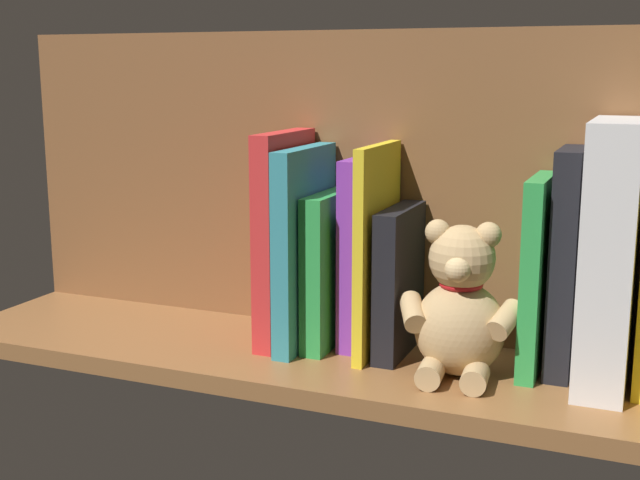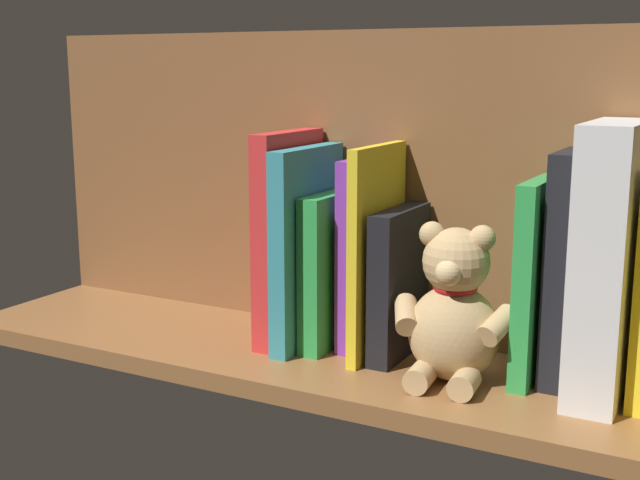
# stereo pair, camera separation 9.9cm
# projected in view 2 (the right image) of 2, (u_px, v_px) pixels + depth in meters

# --- Properties ---
(ground_plane) EXTENTS (0.95, 0.25, 0.02)m
(ground_plane) POSITION_uv_depth(u_px,v_px,m) (320.00, 359.00, 1.02)
(ground_plane) COLOR brown
(shelf_back_panel) EXTENTS (0.95, 0.02, 0.38)m
(shelf_back_panel) POSITION_uv_depth(u_px,v_px,m) (358.00, 184.00, 1.07)
(shelf_back_panel) COLOR brown
(shelf_back_panel) RESTS_ON ground_plane
(dictionary_thick_white) EXTENTS (0.05, 0.15, 0.28)m
(dictionary_thick_white) POSITION_uv_depth(u_px,v_px,m) (608.00, 262.00, 0.85)
(dictionary_thick_white) COLOR silver
(dictionary_thick_white) RESTS_ON ground_plane
(book_2) EXTENTS (0.03, 0.10, 0.25)m
(book_2) POSITION_uv_depth(u_px,v_px,m) (566.00, 268.00, 0.90)
(book_2) COLOR black
(book_2) RESTS_ON ground_plane
(book_3) EXTENTS (0.02, 0.12, 0.22)m
(book_3) POSITION_uv_depth(u_px,v_px,m) (535.00, 281.00, 0.91)
(book_3) COLOR green
(book_3) RESTS_ON ground_plane
(teddy_bear) EXTENTS (0.14, 0.12, 0.17)m
(teddy_bear) POSITION_uv_depth(u_px,v_px,m) (454.00, 312.00, 0.91)
(teddy_bear) COLOR tan
(teddy_bear) RESTS_ON ground_plane
(book_4) EXTENTS (0.03, 0.12, 0.18)m
(book_4) POSITION_uv_depth(u_px,v_px,m) (399.00, 283.00, 0.98)
(book_4) COLOR black
(book_4) RESTS_ON ground_plane
(book_5) EXTENTS (0.01, 0.13, 0.25)m
(book_5) POSITION_uv_depth(u_px,v_px,m) (377.00, 252.00, 0.98)
(book_5) COLOR yellow
(book_5) RESTS_ON ground_plane
(book_6) EXTENTS (0.03, 0.10, 0.23)m
(book_6) POSITION_uv_depth(u_px,v_px,m) (363.00, 254.00, 1.01)
(book_6) COLOR purple
(book_6) RESTS_ON ground_plane
(book_7) EXTENTS (0.03, 0.12, 0.19)m
(book_7) POSITION_uv_depth(u_px,v_px,m) (334.00, 270.00, 1.02)
(book_7) COLOR green
(book_7) RESTS_ON ground_plane
(book_8) EXTENTS (0.02, 0.15, 0.24)m
(book_8) POSITION_uv_depth(u_px,v_px,m) (307.00, 247.00, 1.02)
(book_8) COLOR teal
(book_8) RESTS_ON ground_plane
(book_9) EXTENTS (0.02, 0.14, 0.26)m
(book_9) POSITION_uv_depth(u_px,v_px,m) (288.00, 237.00, 1.04)
(book_9) COLOR red
(book_9) RESTS_ON ground_plane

